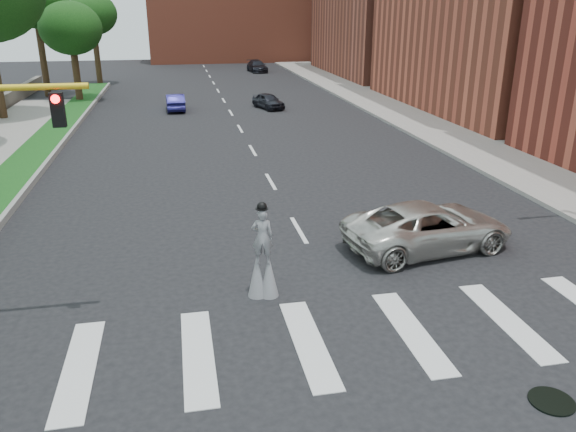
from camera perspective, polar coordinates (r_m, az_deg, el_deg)
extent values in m
plane|color=black|center=(13.05, 8.82, -14.37)|extent=(160.00, 160.00, 0.00)
cube|color=#144717|center=(31.77, -24.72, 5.33)|extent=(2.00, 60.00, 0.25)
cube|color=gray|center=(31.54, -22.87, 5.52)|extent=(0.20, 60.00, 0.28)
cube|color=gray|center=(39.36, 13.91, 9.15)|extent=(5.00, 90.00, 0.18)
cylinder|color=black|center=(12.91, 25.21, -16.66)|extent=(0.90, 0.90, 0.04)
cube|color=black|center=(13.41, -22.34, 9.94)|extent=(0.28, 0.18, 0.75)
cylinder|color=#FF0C0C|center=(13.27, -22.56, 10.92)|extent=(0.18, 0.06, 0.18)
cylinder|color=#322314|center=(15.29, -1.94, -6.48)|extent=(0.07, 0.07, 0.96)
cylinder|color=#322314|center=(15.31, -3.15, -6.46)|extent=(0.07, 0.07, 0.96)
cone|color=slate|center=(15.23, -1.95, -6.07)|extent=(0.52, 0.52, 1.20)
cone|color=slate|center=(15.25, -3.16, -6.06)|extent=(0.52, 0.52, 1.20)
imported|color=slate|center=(14.77, -2.62, -2.11)|extent=(0.63, 0.48, 1.56)
sphere|color=black|center=(14.47, -2.68, 0.95)|extent=(0.26, 0.26, 0.26)
cylinder|color=black|center=(14.49, -2.67, 0.77)|extent=(0.34, 0.34, 0.02)
cube|color=yellow|center=(14.74, -2.62, -0.37)|extent=(0.22, 0.05, 0.10)
imported|color=beige|center=(18.63, 14.07, -1.05)|extent=(5.86, 3.39, 1.54)
imported|color=black|center=(44.35, -2.02, 11.60)|extent=(2.42, 3.73, 1.18)
imported|color=navy|center=(44.33, -11.37, 11.27)|extent=(1.46, 3.87, 1.26)
imported|color=black|center=(70.66, -3.16, 14.95)|extent=(2.29, 4.74, 1.33)
cylinder|color=#322314|center=(54.77, -23.64, 14.55)|extent=(0.56, 0.56, 6.66)
cylinder|color=#322314|center=(50.26, -20.69, 13.37)|extent=(0.56, 0.56, 4.62)
ellipsoid|color=#0F330F|center=(50.03, -21.21, 17.37)|extent=(4.89, 4.89, 4.16)
cylinder|color=#322314|center=(61.42, -18.83, 15.12)|extent=(0.56, 0.56, 5.63)
ellipsoid|color=#0F330F|center=(61.25, -19.27, 18.84)|extent=(4.75, 4.75, 4.04)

